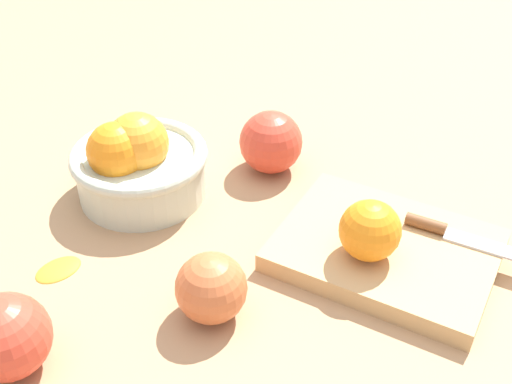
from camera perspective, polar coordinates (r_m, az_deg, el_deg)
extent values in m
plane|color=tan|center=(0.70, -0.26, -6.90)|extent=(2.40, 2.40, 0.00)
cylinder|color=beige|center=(0.81, -10.17, 1.54)|extent=(0.16, 0.16, 0.06)
torus|color=beige|center=(0.79, -10.39, 3.23)|extent=(0.17, 0.17, 0.02)
sphere|color=orange|center=(0.77, -12.35, 3.58)|extent=(0.07, 0.07, 0.07)
sphere|color=orange|center=(0.78, -10.50, 4.30)|extent=(0.08, 0.08, 0.08)
cube|color=tan|center=(0.72, 11.47, -5.10)|extent=(0.27, 0.22, 0.02)
sphere|color=orange|center=(0.68, 10.11, -3.39)|extent=(0.07, 0.07, 0.07)
cube|color=silver|center=(0.74, 20.57, -4.76)|extent=(0.11, 0.04, 0.00)
cylinder|color=brown|center=(0.74, 14.88, -2.74)|extent=(0.05, 0.02, 0.01)
sphere|color=#CC6638|center=(0.63, -4.01, -8.53)|extent=(0.07, 0.07, 0.07)
sphere|color=#D6422D|center=(0.63, -21.32, -11.93)|extent=(0.08, 0.08, 0.08)
sphere|color=#D6422D|center=(0.83, 1.33, 4.46)|extent=(0.08, 0.08, 0.08)
ellipsoid|color=orange|center=(0.73, -17.25, -6.42)|extent=(0.06, 0.06, 0.01)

